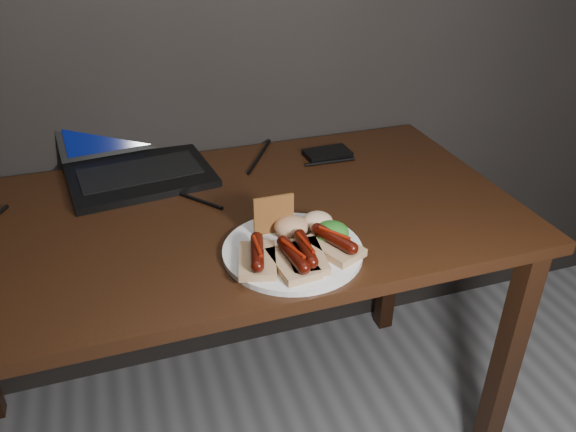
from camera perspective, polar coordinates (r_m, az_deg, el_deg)
The scene contains 13 objects.
desk at distance 1.32m, azimuth -7.67°, elevation -3.22°, with size 1.40×0.70×0.75m.
laptop at distance 1.50m, azimuth -15.49°, elevation 6.45°, with size 0.38×0.39×0.25m.
hard_drive at distance 1.54m, azimuth 4.02°, elevation 6.35°, with size 0.12×0.07×0.02m, color black.
desk_cables at distance 1.40m, azimuth -9.67°, elevation 3.22°, with size 0.96×0.36×0.01m.
plate at distance 1.13m, azimuth 0.48°, elevation -3.54°, with size 0.28×0.28×0.01m, color silver.
bread_sausage_left at distance 1.07m, azimuth -3.14°, elevation -4.14°, with size 0.10×0.13×0.04m.
bread_sausage_center at distance 1.08m, azimuth 1.79°, elevation -3.80°, with size 0.08×0.12×0.04m.
bread_sausage_right at distance 1.11m, azimuth 4.69°, elevation -2.79°, with size 0.11×0.13×0.04m.
bread_sausage_extra at distance 1.06m, azimuth 0.52°, elevation -4.43°, with size 0.08×0.12×0.04m.
crispbread at distance 1.15m, azimuth -1.45°, elevation 0.15°, with size 0.09×0.01×0.09m, color #9A622A.
salad_greens at distance 1.14m, azimuth 4.47°, elevation -1.64°, with size 0.07×0.07×0.04m, color #125D19.
salsa_mound at distance 1.16m, azimuth 0.34°, elevation -1.08°, with size 0.07×0.07×0.04m, color #9E280F.
coleslaw_mound at distance 1.18m, azimuth 3.02°, elevation -0.52°, with size 0.06×0.06×0.04m, color white.
Camera 1 is at (-0.17, 0.30, 1.39)m, focal length 35.00 mm.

